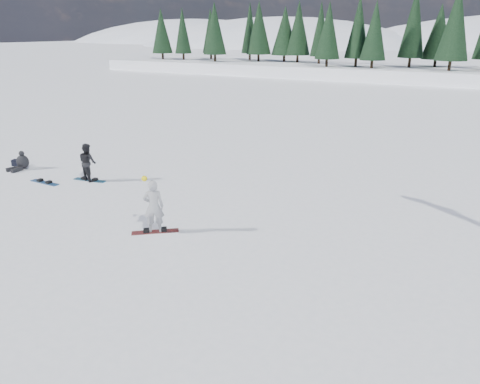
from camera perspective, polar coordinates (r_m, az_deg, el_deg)
name	(u,v)px	position (r m, az deg, el deg)	size (l,w,h in m)	color
ground	(89,216)	(17.23, -17.89, -2.77)	(420.00, 420.00, 0.00)	white
alpine_backdrop	(434,84)	(202.30, 22.62, 12.05)	(412.50, 227.00, 53.20)	white
snowboarder_woman	(154,206)	(15.02, -10.50, -1.73)	(0.77, 0.71, 1.91)	#A1A1A6
snowboarder_man	(88,162)	(21.01, -18.08, 3.47)	(0.80, 0.62, 1.64)	black
seated_rider	(22,162)	(24.08, -25.07, 3.32)	(0.68, 1.05, 0.86)	black
gear_bag	(17,163)	(24.82, -25.51, 3.25)	(0.45, 0.30, 0.30)	black
snowboard_woman	(155,232)	(15.35, -10.29, -4.78)	(1.50, 0.28, 0.03)	maroon
snowboard_man	(90,180)	(21.23, -17.86, 1.39)	(1.50, 0.28, 0.03)	#196289
snowboard_loose_c	(45,183)	(21.57, -22.72, 1.07)	(1.50, 0.28, 0.03)	#1A4F90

